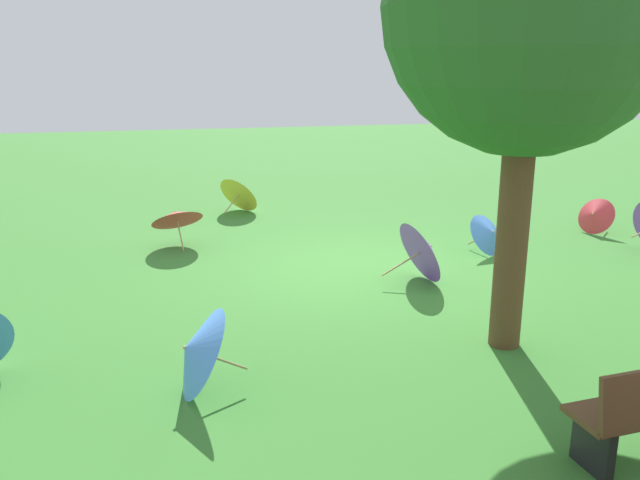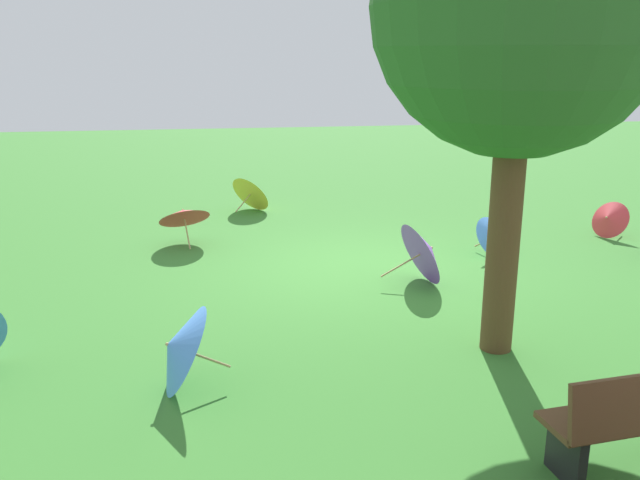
{
  "view_description": "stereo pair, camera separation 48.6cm",
  "coord_description": "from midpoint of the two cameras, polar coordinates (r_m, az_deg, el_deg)",
  "views": [
    {
      "loc": [
        2.57,
        9.21,
        3.11
      ],
      "look_at": [
        0.67,
        0.46,
        0.6
      ],
      "focal_mm": 37.3,
      "sensor_mm": 36.0,
      "label": 1
    },
    {
      "loc": [
        2.09,
        9.3,
        3.11
      ],
      "look_at": [
        0.67,
        0.46,
        0.6
      ],
      "focal_mm": 37.3,
      "sensor_mm": 36.0,
      "label": 2
    }
  ],
  "objects": [
    {
      "name": "parasol_blue_1",
      "position": [
        6.42,
        -10.05,
        -9.1
      ],
      "size": [
        0.82,
        0.95,
        0.89
      ],
      "color": "tan",
      "rests_on": "ground"
    },
    {
      "name": "parasol_yellow_1",
      "position": [
        13.6,
        -4.8,
        4.14
      ],
      "size": [
        1.04,
        1.05,
        0.81
      ],
      "color": "tan",
      "rests_on": "ground"
    },
    {
      "name": "parasol_red_2",
      "position": [
        12.77,
        24.52,
        1.68
      ],
      "size": [
        0.69,
        0.8,
        0.67
      ],
      "color": "tan",
      "rests_on": "ground"
    },
    {
      "name": "shade_tree",
      "position": [
        7.05,
        18.91,
        18.26
      ],
      "size": [
        2.92,
        2.92,
        5.01
      ],
      "color": "brown",
      "rests_on": "ground"
    },
    {
      "name": "parasol_purple_2",
      "position": [
        9.38,
        10.54,
        -0.95
      ],
      "size": [
        1.03,
        1.03,
        0.94
      ],
      "color": "tan",
      "rests_on": "ground"
    },
    {
      "name": "parasol_blue_0",
      "position": [
        10.92,
        16.11,
        0.33
      ],
      "size": [
        0.88,
        0.81,
        0.68
      ],
      "color": "tan",
      "rests_on": "ground"
    },
    {
      "name": "parasol_red_0",
      "position": [
        11.28,
        -10.41,
        2.16
      ],
      "size": [
        1.04,
        1.02,
        0.81
      ],
      "color": "tan",
      "rests_on": "ground"
    },
    {
      "name": "ground",
      "position": [
        10.04,
        4.75,
        -2.45
      ],
      "size": [
        40.0,
        40.0,
        0.0
      ],
      "primitive_type": "plane",
      "color": "#387A2D"
    }
  ]
}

